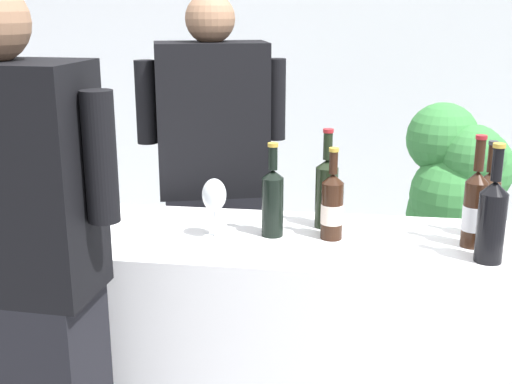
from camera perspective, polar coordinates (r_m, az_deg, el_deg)
name	(u,v)px	position (r m, az deg, el deg)	size (l,w,h in m)	color
wall_back	(299,43)	(4.65, 3.71, 12.78)	(8.00, 0.10, 2.80)	silver
counter	(235,358)	(2.39, -1.87, -14.19)	(1.98, 0.56, 0.92)	white
wine_bottle_0	(475,208)	(2.16, 18.45, -1.31)	(0.07, 0.07, 0.36)	black
wine_bottle_1	(492,218)	(2.04, 19.78, -2.14)	(0.08, 0.08, 0.36)	black
wine_bottle_2	(487,202)	(2.25, 19.44, -0.84)	(0.07, 0.07, 0.32)	black
wine_bottle_3	(327,190)	(2.24, 6.14, 0.17)	(0.08, 0.08, 0.34)	black
wine_bottle_4	(332,206)	(2.13, 6.62, -1.21)	(0.07, 0.07, 0.30)	black
wine_bottle_5	(273,200)	(2.14, 1.45, -0.68)	(0.07, 0.07, 0.31)	black
wine_glass	(214,197)	(2.13, -3.64, -0.43)	(0.08, 0.08, 0.20)	silver
ice_bucket	(32,195)	(2.40, -18.85, -0.28)	(0.21, 0.21, 0.20)	silver
person_server	(214,211)	(2.75, -3.69, -1.63)	(0.58, 0.36, 1.70)	black
person_guest	(21,323)	(1.91, -19.68, -10.64)	(0.60, 0.26, 1.72)	black
potted_shrub	(455,198)	(3.42, 16.86, -0.54)	(0.54, 0.51, 1.20)	brown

